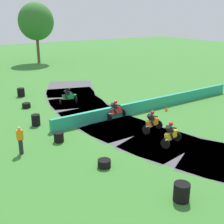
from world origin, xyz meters
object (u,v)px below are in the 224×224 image
at_px(tire_stack_mid_b, 36,120).
at_px(traffic_cone, 166,109).
at_px(tire_stack_far, 59,137).
at_px(motorcycle_fourth_yellow, 171,134).
at_px(tire_stack_extra_b, 182,192).
at_px(motorcycle_trailing_orange, 153,122).
at_px(track_marshal, 20,140).
at_px(tire_stack_extra_a, 104,163).
at_px(motorcycle_chase_red, 116,110).
at_px(tire_stack_near, 21,92).
at_px(motorcycle_lead_green, 69,96).
at_px(tire_stack_mid_a, 26,105).

height_order(tire_stack_mid_b, traffic_cone, tire_stack_mid_b).
bearing_deg(tire_stack_far, motorcycle_fourth_yellow, -36.44).
relative_size(tire_stack_extra_b, traffic_cone, 1.82).
relative_size(tire_stack_far, traffic_cone, 1.38).
height_order(motorcycle_trailing_orange, traffic_cone, motorcycle_trailing_orange).
distance_m(motorcycle_fourth_yellow, track_marshal, 8.79).
height_order(motorcycle_trailing_orange, tire_stack_extra_a, motorcycle_trailing_orange).
bearing_deg(motorcycle_fourth_yellow, tire_stack_far, 143.56).
height_order(tire_stack_far, traffic_cone, tire_stack_far).
xyz_separation_m(motorcycle_chase_red, motorcycle_trailing_orange, (0.59, -3.46, 0.01)).
bearing_deg(tire_stack_near, tire_stack_extra_b, -88.75).
distance_m(motorcycle_trailing_orange, track_marshal, 8.56).
bearing_deg(tire_stack_extra_a, tire_stack_near, 87.39).
bearing_deg(traffic_cone, motorcycle_fourth_yellow, -131.00).
relative_size(tire_stack_extra_a, tire_stack_extra_b, 0.85).
height_order(tire_stack_extra_a, track_marshal, track_marshal).
bearing_deg(tire_stack_extra_a, motorcycle_lead_green, 72.87).
xyz_separation_m(motorcycle_lead_green, motorcycle_fourth_yellow, (1.38, -11.21, 0.00)).
distance_m(motorcycle_fourth_yellow, tire_stack_near, 16.33).
height_order(tire_stack_mid_a, tire_stack_far, tire_stack_far).
distance_m(motorcycle_fourth_yellow, tire_stack_mid_a, 12.99).
distance_m(motorcycle_fourth_yellow, tire_stack_far, 6.86).
bearing_deg(traffic_cone, tire_stack_mid_b, 164.72).
height_order(motorcycle_lead_green, tire_stack_extra_b, motorcycle_lead_green).
height_order(tire_stack_mid_b, tire_stack_extra_a, tire_stack_mid_b).
xyz_separation_m(tire_stack_mid_a, tire_stack_mid_b, (-0.78, -4.46, 0.20)).
bearing_deg(track_marshal, tire_stack_extra_b, -62.50).
relative_size(motorcycle_trailing_orange, motorcycle_fourth_yellow, 1.00).
distance_m(tire_stack_near, tire_stack_extra_b, 20.24).
height_order(motorcycle_chase_red, tire_stack_mid_b, motorcycle_chase_red).
xyz_separation_m(motorcycle_chase_red, tire_stack_near, (-4.03, 10.09, -0.25)).
bearing_deg(tire_stack_mid_a, tire_stack_extra_b, -85.83).
distance_m(tire_stack_mid_a, track_marshal, 8.87).
height_order(motorcycle_trailing_orange, tire_stack_far, motorcycle_trailing_orange).
height_order(motorcycle_lead_green, motorcycle_fourth_yellow, motorcycle_fourth_yellow).
xyz_separation_m(tire_stack_mid_a, tire_stack_extra_b, (1.20, -16.47, 0.20)).
distance_m(tire_stack_mid_b, tire_stack_extra_b, 12.17).
distance_m(motorcycle_lead_green, tire_stack_extra_b, 15.83).
bearing_deg(motorcycle_chase_red, traffic_cone, -11.02).
relative_size(motorcycle_chase_red, tire_stack_extra_b, 2.09).
distance_m(tire_stack_mid_b, track_marshal, 4.49).
distance_m(tire_stack_mid_a, traffic_cone, 11.61).
xyz_separation_m(motorcycle_lead_green, motorcycle_trailing_orange, (1.85, -8.97, 0.00)).
distance_m(tire_stack_near, tire_stack_mid_a, 3.85).
relative_size(motorcycle_fourth_yellow, tire_stack_extra_a, 2.46).
bearing_deg(tire_stack_mid_b, tire_stack_extra_a, -84.00).
bearing_deg(tire_stack_extra_b, motorcycle_fourth_yellow, 50.13).
xyz_separation_m(motorcycle_lead_green, traffic_cone, (5.59, -6.35, -0.44)).
height_order(motorcycle_fourth_yellow, tire_stack_extra_b, motorcycle_fourth_yellow).
relative_size(tire_stack_extra_a, track_marshal, 0.42).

